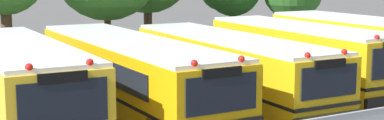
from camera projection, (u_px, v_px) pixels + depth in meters
name	position (u px, v px, depth m)	size (l,w,h in m)	color
ground_plane	(226.00, 100.00, 21.22)	(160.00, 160.00, 0.00)	#514F4C
school_bus_0	(19.00, 82.00, 17.25)	(2.69, 9.89, 2.73)	yellow
school_bus_1	(130.00, 72.00, 19.33)	(2.64, 11.70, 2.60)	#EAA80C
school_bus_2	(229.00, 65.00, 20.97)	(2.65, 11.01, 2.50)	yellow
school_bus_3	(300.00, 54.00, 22.88)	(2.64, 9.83, 2.70)	yellow
school_bus_4	(370.00, 47.00, 24.57)	(2.63, 10.49, 2.79)	yellow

